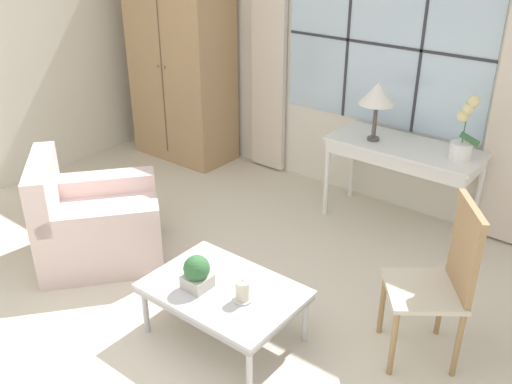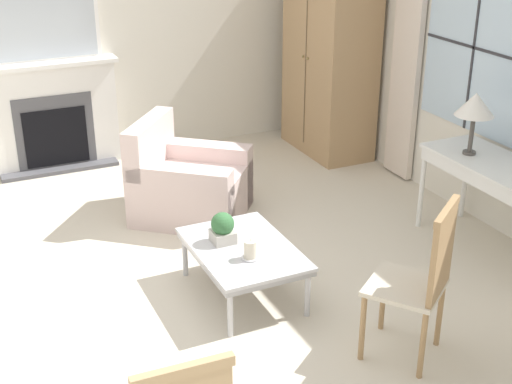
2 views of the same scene
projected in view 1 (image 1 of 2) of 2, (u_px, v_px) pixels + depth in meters
The scene contains 11 objects.
ground_plane at pixel (135, 371), 3.50m from camera, with size 14.00×14.00×0.00m, color beige.
wall_back_windowed at pixel (384, 55), 5.00m from camera, with size 7.20×0.14×2.80m.
armoire at pixel (181, 58), 6.07m from camera, with size 1.17×0.63×2.20m.
console_table at pixel (404, 154), 4.82m from camera, with size 1.28×0.55×0.76m.
table_lamp at pixel (377, 94), 4.70m from camera, with size 0.31×0.31×0.51m.
potted_orchid at pixel (464, 135), 4.42m from camera, with size 0.22×0.17×0.53m.
armchair_upholstered at pixel (96, 225), 4.52m from camera, with size 1.22×1.23×0.87m.
side_chair_wooden at pixel (443, 275), 3.37m from camera, with size 0.62×0.62×1.06m.
coffee_table at pixel (224, 293), 3.63m from camera, with size 0.98×0.68×0.39m.
potted_plant_small at pixel (197, 273), 3.56m from camera, with size 0.17×0.17×0.23m.
pillar_candle at pixel (243, 291), 3.47m from camera, with size 0.13×0.13×0.15m.
Camera 1 is at (2.21, -1.61, 2.55)m, focal length 40.00 mm.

